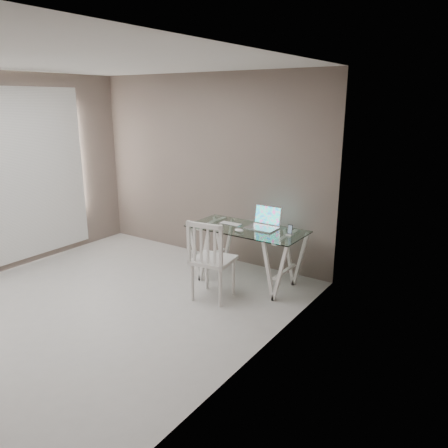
{
  "coord_description": "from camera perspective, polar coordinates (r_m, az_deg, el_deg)",
  "views": [
    {
      "loc": [
        3.79,
        -2.95,
        2.32
      ],
      "look_at": [
        0.9,
        1.32,
        0.85
      ],
      "focal_mm": 35.0,
      "sensor_mm": 36.0,
      "label": 1
    }
  ],
  "objects": [
    {
      "name": "mouse",
      "position": [
        5.41,
        1.98,
        -0.82
      ],
      "size": [
        0.12,
        0.07,
        0.04
      ],
      "primitive_type": "ellipsoid",
      "color": "white",
      "rests_on": "desk"
    },
    {
      "name": "desk",
      "position": [
        5.68,
        2.96,
        -4.08
      ],
      "size": [
        1.5,
        0.7,
        0.75
      ],
      "color": "silver",
      "rests_on": "ground"
    },
    {
      "name": "laptop",
      "position": [
        5.6,
        5.28,
        0.19
      ],
      "size": [
        0.39,
        0.32,
        0.27
      ],
      "color": "silver",
      "rests_on": "desk"
    },
    {
      "name": "chair",
      "position": [
        5.12,
        -1.85,
        -4.34
      ],
      "size": [
        0.52,
        0.52,
        1.0
      ],
      "rotation": [
        0.0,
        0.0,
        0.15
      ],
      "color": "silver",
      "rests_on": "ground"
    },
    {
      "name": "phone_dock",
      "position": [
        5.32,
        8.59,
        -1.09
      ],
      "size": [
        0.07,
        0.07,
        0.13
      ],
      "color": "white",
      "rests_on": "desk"
    },
    {
      "name": "room",
      "position": [
        4.91,
        -18.35,
        8.03
      ],
      "size": [
        4.5,
        4.52,
        2.71
      ],
      "color": "#A9A6A2",
      "rests_on": "ground"
    },
    {
      "name": "keyboard",
      "position": [
        5.74,
        0.86,
        0.03
      ],
      "size": [
        0.3,
        0.13,
        0.01
      ],
      "primitive_type": "cube",
      "color": "silver",
      "rests_on": "desk"
    }
  ]
}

